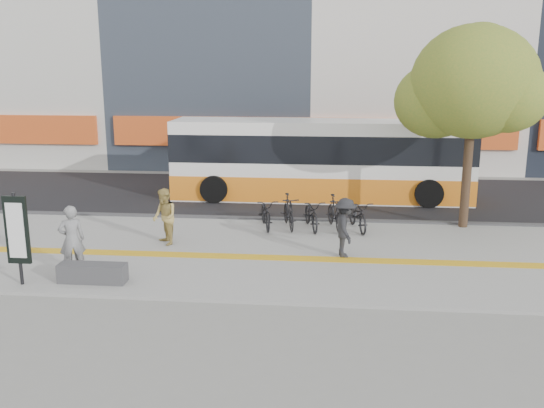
# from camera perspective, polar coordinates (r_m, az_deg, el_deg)

# --- Properties ---
(ground) EXTENTS (120.00, 120.00, 0.00)m
(ground) POSITION_cam_1_polar(r_m,az_deg,el_deg) (15.05, -5.90, -6.52)
(ground) COLOR slate
(ground) RESTS_ON ground
(sidewalk) EXTENTS (40.00, 7.00, 0.08)m
(sidewalk) POSITION_cam_1_polar(r_m,az_deg,el_deg) (16.43, -4.88, -4.63)
(sidewalk) COLOR slate
(sidewalk) RESTS_ON ground
(tactile_strip) EXTENTS (40.00, 0.45, 0.01)m
(tactile_strip) POSITION_cam_1_polar(r_m,az_deg,el_deg) (15.95, -5.20, -5.03)
(tactile_strip) COLOR gold
(tactile_strip) RESTS_ON sidewalk
(street) EXTENTS (40.00, 8.00, 0.06)m
(street) POSITION_cam_1_polar(r_m,az_deg,el_deg) (23.60, -1.62, 0.92)
(street) COLOR black
(street) RESTS_ON ground
(curb) EXTENTS (40.00, 0.25, 0.14)m
(curb) POSITION_cam_1_polar(r_m,az_deg,el_deg) (19.74, -3.07, -1.44)
(curb) COLOR #343436
(curb) RESTS_ON ground
(bench) EXTENTS (1.60, 0.45, 0.45)m
(bench) POSITION_cam_1_polar(r_m,az_deg,el_deg) (14.61, -16.98, -6.41)
(bench) COLOR #343436
(bench) RESTS_ON sidewalk
(signboard) EXTENTS (0.55, 0.10, 2.20)m
(signboard) POSITION_cam_1_polar(r_m,az_deg,el_deg) (14.73, -23.48, -2.45)
(signboard) COLOR black
(signboard) RESTS_ON sidewalk
(street_tree) EXTENTS (4.40, 3.80, 6.31)m
(street_tree) POSITION_cam_1_polar(r_m,az_deg,el_deg) (19.18, 18.81, 10.90)
(street_tree) COLOR #322117
(street_tree) RESTS_ON sidewalk
(bus) EXTENTS (11.27, 2.67, 3.00)m
(bus) POSITION_cam_1_polar(r_m,az_deg,el_deg) (22.66, 4.73, 4.08)
(bus) COLOR white
(bus) RESTS_ON street
(bicycle_row) EXTENTS (3.91, 1.91, 1.06)m
(bicycle_row) POSITION_cam_1_polar(r_m,az_deg,el_deg) (18.43, 3.86, -0.89)
(bicycle_row) COLOR black
(bicycle_row) RESTS_ON sidewalk
(seated_woman) EXTENTS (0.75, 0.66, 1.71)m
(seated_woman) POSITION_cam_1_polar(r_m,az_deg,el_deg) (15.20, -18.83, -3.28)
(seated_woman) COLOR black
(seated_woman) RESTS_ON sidewalk
(pedestrian_tan) EXTENTS (0.95, 1.00, 1.62)m
(pedestrian_tan) POSITION_cam_1_polar(r_m,az_deg,el_deg) (16.98, -10.38, -1.23)
(pedestrian_tan) COLOR tan
(pedestrian_tan) RESTS_ON sidewalk
(pedestrian_dark) EXTENTS (0.74, 1.11, 1.60)m
(pedestrian_dark) POSITION_cam_1_polar(r_m,az_deg,el_deg) (15.75, 7.08, -2.29)
(pedestrian_dark) COLOR black
(pedestrian_dark) RESTS_ON sidewalk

